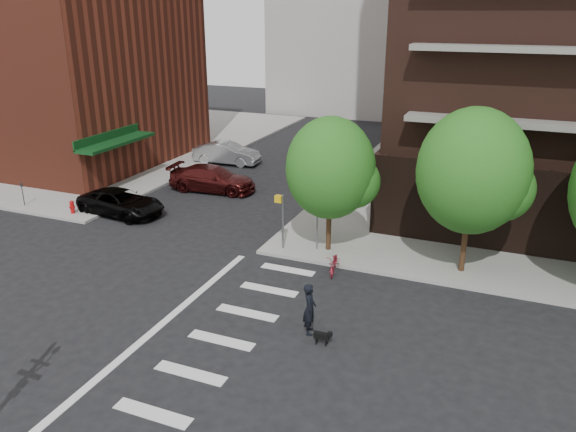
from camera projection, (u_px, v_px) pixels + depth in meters
name	position (u px, v px, depth m)	size (l,w,h in m)	color
ground	(148.00, 323.00, 20.28)	(120.00, 120.00, 0.00)	black
sidewalk_nw	(75.00, 137.00, 49.38)	(31.00, 33.00, 0.15)	gray
crosswalk	(201.00, 336.00, 19.49)	(3.85, 13.00, 0.01)	silver
midrise_nw	(30.00, 17.00, 40.22)	(21.40, 15.50, 20.00)	maroon
tree_a	(330.00, 168.00, 24.83)	(4.00, 4.00, 5.90)	#301E11
tree_b	(473.00, 171.00, 22.51)	(4.50, 4.50, 6.65)	#301E11
pedestrian_signal	(290.00, 214.00, 25.69)	(2.18, 0.67, 2.60)	slate
fire_hydrant	(72.00, 206.00, 30.60)	(0.24, 0.24, 0.73)	#A50C0C
parking_meter	(22.00, 192.00, 31.71)	(0.10, 0.08, 1.32)	black
parked_car_black	(121.00, 203.00, 30.75)	(4.98, 2.29, 1.38)	black
parked_car_maroon	(212.00, 179.00, 34.76)	(5.43, 2.21, 1.58)	#461312
parked_car_silver	(227.00, 153.00, 40.87)	(4.86, 1.69, 1.60)	#A7AAAE
scooter	(334.00, 263.00, 24.01)	(0.60, 1.71, 0.90)	maroon
dog_walker	(310.00, 309.00, 19.37)	(0.45, 0.69, 1.88)	black
dog	(323.00, 336.00, 18.86)	(0.63, 0.17, 0.54)	black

